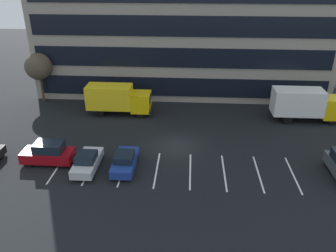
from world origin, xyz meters
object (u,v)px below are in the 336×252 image
suv_maroon (48,153)px  box_truck_yellow_all (118,98)px  bare_tree (38,67)px  box_truck_yellow (306,103)px  sedan_navy (125,161)px  sedan_silver (87,162)px

suv_maroon → box_truck_yellow_all: bearing=70.5°
bare_tree → box_truck_yellow: bearing=-6.8°
suv_maroon → sedan_navy: bearing=-4.1°
box_truck_yellow_all → box_truck_yellow: bearing=-1.0°
suv_maroon → bare_tree: size_ratio=0.72×
box_truck_yellow_all → bare_tree: bare_tree is taller
box_truck_yellow_all → bare_tree: 10.92m
box_truck_yellow_all → sedan_silver: size_ratio=1.71×
suv_maroon → sedan_navy: suv_maroon is taller
box_truck_yellow_all → suv_maroon: bearing=-109.5°
box_truck_yellow_all → sedan_navy: size_ratio=1.71×
box_truck_yellow → suv_maroon: size_ratio=1.74×
sedan_silver → sedan_navy: size_ratio=1.00×
box_truck_yellow → sedan_navy: bearing=-148.2°
sedan_silver → suv_maroon: size_ratio=0.97×
sedan_silver → bare_tree: 18.25m
sedan_silver → suv_maroon: 3.66m
box_truck_yellow_all → sedan_silver: 11.69m
box_truck_yellow → bare_tree: bearing=173.2°
box_truck_yellow → bare_tree: 31.01m
box_truck_yellow → bare_tree: bare_tree is taller
box_truck_yellow → sedan_silver: (-20.86, -11.26, -1.26)m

